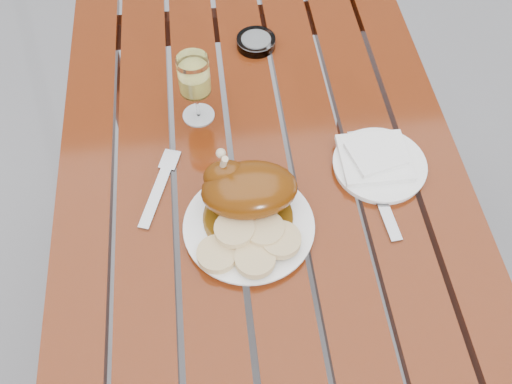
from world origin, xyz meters
The scene contains 11 objects.
ground centered at (0.00, 0.00, 0.00)m, with size 60.00×60.00×0.00m, color slate.
table centered at (0.00, 0.00, 0.38)m, with size 0.80×1.20×0.75m, color maroon.
dinner_plate centered at (-0.04, -0.13, 0.76)m, with size 0.24×0.24×0.02m, color white.
roast_duck centered at (-0.04, -0.08, 0.81)m, with size 0.18×0.17×0.13m.
bread_dumplings centered at (-0.04, -0.17, 0.78)m, with size 0.18×0.13×0.03m.
wine_glass centered at (-0.12, 0.16, 0.83)m, with size 0.07×0.07×0.16m, color #F7F370.
side_plate centered at (0.23, -0.02, 0.76)m, with size 0.18×0.18×0.01m, color white.
napkin centered at (0.22, -0.01, 0.77)m, with size 0.13×0.12×0.01m, color white.
ashtray centered at (0.03, 0.37, 0.76)m, with size 0.09×0.09×0.02m, color #B2B7BC.
fork centered at (-0.21, -0.03, 0.75)m, with size 0.02×0.17×0.01m, color gray.
knife centered at (0.21, -0.08, 0.75)m, with size 0.02×0.23×0.01m, color gray.
Camera 1 is at (-0.09, -0.67, 1.65)m, focal length 40.00 mm.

